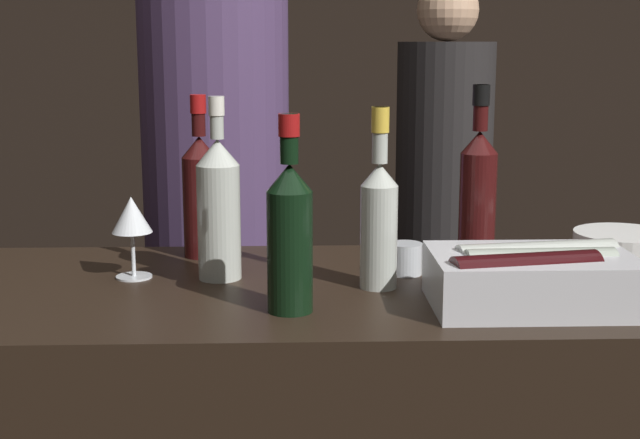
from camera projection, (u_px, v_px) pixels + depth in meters
name	position (u px, v px, depth m)	size (l,w,h in m)	color
wall_back_chalkboard	(302.00, 47.00, 4.04)	(6.40, 0.06, 2.80)	black
ice_bin_with_bottles	(532.00, 276.00, 1.55)	(0.35, 0.23, 0.11)	silver
bowl_white	(623.00, 248.00, 1.83)	(0.20, 0.20, 0.07)	white
wine_glass	(132.00, 218.00, 1.72)	(0.08, 0.08, 0.16)	silver
candle_votive	(405.00, 259.00, 1.77)	(0.07, 0.07, 0.06)	silver
white_wine_bottle	(219.00, 205.00, 1.71)	(0.08, 0.08, 0.35)	#B2B7AD
red_wine_bottle_black_foil	(478.00, 189.00, 1.86)	(0.08, 0.08, 0.37)	#380F0F
red_wine_bottle_tall	(200.00, 191.00, 1.89)	(0.08, 0.08, 0.35)	#380F0F
red_wine_bottle_burgundy	(290.00, 231.00, 1.50)	(0.08, 0.08, 0.34)	black
rose_wine_bottle	(379.00, 216.00, 1.65)	(0.07, 0.07, 0.34)	#B2B7AD
person_in_hoodie	(217.00, 209.00, 2.45)	(0.40, 0.40, 1.75)	black
person_blond_tee	(443.00, 190.00, 3.13)	(0.34, 0.34, 1.63)	black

